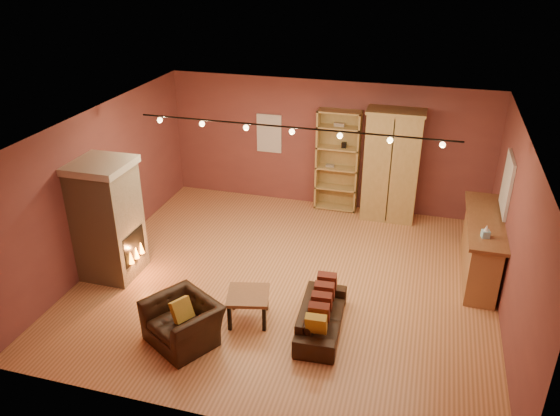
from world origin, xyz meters
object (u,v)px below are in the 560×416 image
(coffee_table, at_px, (248,298))
(armchair, at_px, (182,316))
(bar_counter, at_px, (481,247))
(loveseat, at_px, (322,311))
(fireplace, at_px, (108,219))
(bookcase, at_px, (338,160))
(armoire, at_px, (392,165))

(coffee_table, bearing_deg, armchair, -136.07)
(bar_counter, bearing_deg, coffee_table, -145.97)
(armchair, bearing_deg, bar_counter, 66.55)
(loveseat, distance_m, coffee_table, 1.15)
(fireplace, distance_m, bookcase, 4.99)
(loveseat, relative_size, coffee_table, 2.08)
(bookcase, height_order, coffee_table, bookcase)
(bookcase, xyz_separation_m, armoire, (1.15, -0.18, 0.06))
(fireplace, xyz_separation_m, loveseat, (3.89, -0.58, -0.73))
(bookcase, bearing_deg, armchair, -104.60)
(bookcase, xyz_separation_m, armchair, (-1.33, -5.12, -0.69))
(fireplace, xyz_separation_m, armoire, (4.47, 3.55, 0.13))
(bookcase, xyz_separation_m, bar_counter, (2.92, -2.02, -0.58))
(armoire, xyz_separation_m, coffee_table, (-1.73, -4.20, -0.78))
(bookcase, distance_m, armchair, 5.34)
(bookcase, bearing_deg, bar_counter, -34.70)
(armoire, xyz_separation_m, loveseat, (-0.59, -4.12, -0.86))
(bar_counter, bearing_deg, armchair, -143.99)
(armchair, height_order, coffee_table, armchair)
(armoire, bearing_deg, bookcase, 170.96)
(bar_counter, height_order, coffee_table, bar_counter)
(bar_counter, relative_size, coffee_table, 3.00)
(armoire, height_order, bar_counter, armoire)
(bar_counter, bearing_deg, fireplace, -164.70)
(armchair, bearing_deg, fireplace, 175.54)
(armoire, bearing_deg, bar_counter, -46.13)
(loveseat, bearing_deg, coffee_table, 90.65)
(fireplace, xyz_separation_m, coffee_table, (2.74, -0.65, -0.65))
(fireplace, bearing_deg, coffee_table, -13.40)
(armoire, relative_size, bar_counter, 1.04)
(bookcase, bearing_deg, armoire, -9.04)
(fireplace, relative_size, bar_counter, 0.93)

